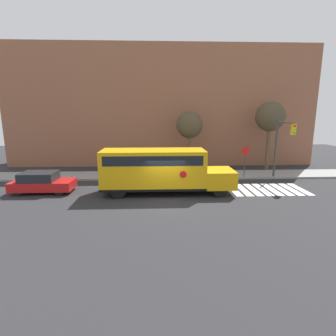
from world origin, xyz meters
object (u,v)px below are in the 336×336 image
tree_far_sidewalk (189,125)px  traffic_light (282,141)px  stop_sign (245,158)px  tree_near_sidewalk (270,117)px  parked_car (42,182)px  school_bus (160,169)px

tree_far_sidewalk → traffic_light: bearing=-31.3°
stop_sign → tree_near_sidewalk: size_ratio=0.41×
parked_car → stop_sign: size_ratio=1.55×
stop_sign → traffic_light: size_ratio=0.54×
parked_car → tree_near_sidewalk: bearing=19.7°
school_bus → tree_far_sidewalk: bearing=68.3°
parked_car → tree_near_sidewalk: size_ratio=0.63×
stop_sign → tree_near_sidewalk: bearing=44.8°
traffic_light → tree_near_sidewalk: (0.73, 4.16, 1.77)m
traffic_light → tree_far_sidewalk: bearing=148.7°
traffic_light → tree_near_sidewalk: tree_near_sidewalk is taller
school_bus → stop_sign: 8.20m
school_bus → stop_sign: school_bus is taller
traffic_light → tree_far_sidewalk: 8.15m
parked_car → traffic_light: bearing=8.0°
school_bus → parked_car: bearing=176.6°
stop_sign → tree_far_sidewalk: bearing=142.6°
school_bus → parked_car: school_bus is taller
tree_near_sidewalk → tree_far_sidewalk: 7.67m
parked_car → tree_far_sidewalk: 13.49m
stop_sign → traffic_light: bearing=-18.9°
traffic_light → tree_far_sidewalk: tree_far_sidewalk is taller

